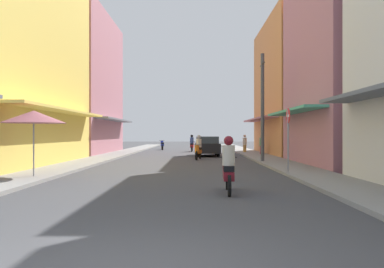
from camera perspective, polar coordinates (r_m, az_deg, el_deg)
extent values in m
plane|color=#424244|center=(26.75, -1.20, -3.50)|extent=(115.60, 115.60, 0.00)
cube|color=gray|center=(27.42, -12.38, -3.29)|extent=(2.03, 60.55, 0.12)
cube|color=gray|center=(27.11, 10.11, -3.33)|extent=(2.03, 60.55, 0.12)
cube|color=#EFD159|center=(20.68, -18.20, 3.24)|extent=(1.10, 11.59, 0.12)
cube|color=#B7727F|center=(34.07, -16.90, 6.90)|extent=(6.00, 11.61, 11.46)
cube|color=slate|center=(32.97, -11.08, 2.03)|extent=(1.10, 10.45, 0.12)
cube|color=#B7727F|center=(22.28, 23.48, 11.17)|extent=(6.00, 8.91, 11.89)
cube|color=#4CB28C|center=(20.78, 14.54, 3.22)|extent=(1.10, 8.02, 0.12)
cube|color=#D88C4C|center=(32.31, 15.92, 6.45)|extent=(6.00, 11.78, 10.53)
cube|color=#B7727F|center=(31.38, 9.74, 2.13)|extent=(1.10, 10.60, 0.12)
cylinder|color=black|center=(40.90, -4.43, -1.90)|extent=(0.17, 0.57, 0.56)
cylinder|color=black|center=(39.66, -4.30, -1.96)|extent=(0.17, 0.57, 0.56)
cube|color=#1E38B7|center=(40.22, -4.36, -1.62)|extent=(0.43, 1.03, 0.24)
cube|color=black|center=(40.02, -4.34, -1.34)|extent=(0.36, 0.60, 0.14)
cylinder|color=#1E38B7|center=(40.77, -4.41, -1.31)|extent=(0.28, 0.28, 0.45)
cylinder|color=black|center=(40.76, -4.41, -0.96)|extent=(0.55, 0.11, 0.03)
cylinder|color=black|center=(36.78, 0.05, -2.11)|extent=(0.11, 0.56, 0.56)
cylinder|color=black|center=(35.53, -0.07, -2.18)|extent=(0.11, 0.56, 0.56)
cube|color=red|center=(36.10, -0.01, -1.80)|extent=(0.33, 1.01, 0.24)
cube|color=black|center=(35.89, -0.03, -1.49)|extent=(0.31, 0.57, 0.14)
cylinder|color=red|center=(36.64, 0.04, -1.46)|extent=(0.28, 0.28, 0.45)
cylinder|color=black|center=(36.63, 0.04, -1.07)|extent=(0.55, 0.06, 0.03)
cylinder|color=#334C8C|center=(35.93, -0.03, -0.93)|extent=(0.34, 0.34, 0.55)
sphere|color=black|center=(35.93, -0.03, -0.29)|extent=(0.26, 0.26, 0.26)
cylinder|color=black|center=(11.53, 5.18, -6.73)|extent=(0.10, 0.56, 0.56)
cylinder|color=black|center=(10.30, 5.48, -7.54)|extent=(0.10, 0.56, 0.56)
cube|color=maroon|center=(10.84, 5.33, -5.99)|extent=(0.32, 1.01, 0.24)
cube|color=black|center=(10.62, 5.38, -5.03)|extent=(0.30, 0.57, 0.14)
cylinder|color=maroon|center=(11.37, 5.20, -4.70)|extent=(0.28, 0.28, 0.45)
cylinder|color=black|center=(11.35, 5.20, -3.44)|extent=(0.55, 0.05, 0.03)
cylinder|color=beige|center=(10.65, 5.37, -3.13)|extent=(0.34, 0.34, 0.55)
sphere|color=maroon|center=(10.63, 5.37, -0.98)|extent=(0.26, 0.26, 0.26)
cylinder|color=black|center=(24.38, 0.66, -3.18)|extent=(0.18, 0.57, 0.56)
cylinder|color=black|center=(25.61, 1.17, -3.03)|extent=(0.18, 0.57, 0.56)
cube|color=orange|center=(25.03, 0.94, -2.59)|extent=(0.46, 1.03, 0.24)
cube|color=black|center=(25.22, 1.02, -2.12)|extent=(0.38, 0.60, 0.14)
cylinder|color=orange|center=(24.48, 0.72, -2.18)|extent=(0.28, 0.28, 0.45)
cylinder|color=black|center=(24.47, 0.72, -1.60)|extent=(0.55, 0.13, 0.03)
cylinder|color=beige|center=(25.16, 1.00, -1.33)|extent=(0.34, 0.34, 0.55)
sphere|color=#B2B2B7|center=(25.15, 1.00, -0.42)|extent=(0.26, 0.26, 0.26)
cube|color=black|center=(29.12, 2.22, -2.03)|extent=(1.82, 4.12, 0.70)
cube|color=#333D47|center=(28.95, 2.23, -0.96)|extent=(1.63, 2.12, 0.60)
cylinder|color=black|center=(30.35, 0.70, -2.48)|extent=(0.19, 0.64, 0.64)
cylinder|color=black|center=(30.42, 3.53, -2.47)|extent=(0.19, 0.64, 0.64)
cylinder|color=black|center=(27.86, 0.79, -2.70)|extent=(0.19, 0.64, 0.64)
cylinder|color=black|center=(27.92, 3.87, -2.70)|extent=(0.19, 0.64, 0.64)
cylinder|color=#99333F|center=(29.88, 10.17, -2.43)|extent=(0.28, 0.28, 0.73)
cylinder|color=#598C59|center=(29.86, 10.17, -1.14)|extent=(0.34, 0.34, 0.62)
sphere|color=#9E7256|center=(29.85, 10.17, -0.27)|extent=(0.22, 0.22, 0.22)
cylinder|color=#BF8C3F|center=(33.21, 7.71, -2.20)|extent=(0.28, 0.28, 0.72)
cylinder|color=beige|center=(33.19, 7.71, -1.06)|extent=(0.34, 0.34, 0.61)
sphere|color=tan|center=(33.18, 7.71, -0.29)|extent=(0.22, 0.22, 0.22)
cylinder|color=#99999E|center=(15.10, -22.13, -1.83)|extent=(0.05, 0.05, 2.30)
cone|color=#8C4C59|center=(15.11, -22.13, 2.35)|extent=(2.29, 2.29, 0.45)
cylinder|color=#4C4C4F|center=(22.17, 10.27, 3.70)|extent=(0.20, 0.20, 6.13)
cylinder|color=#3F382D|center=(22.47, 10.27, 9.99)|extent=(0.08, 1.20, 0.08)
cylinder|color=gray|center=(15.80, 13.87, -1.20)|extent=(0.07, 0.07, 2.60)
cylinder|color=red|center=(15.81, 13.87, 2.60)|extent=(0.02, 0.60, 0.60)
cube|color=white|center=(15.81, 13.87, 2.60)|extent=(0.03, 0.40, 0.10)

